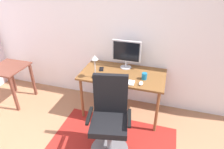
# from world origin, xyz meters

# --- Properties ---
(wall_back) EXTENTS (6.00, 0.10, 2.60)m
(wall_back) POSITION_xyz_m (0.00, 2.20, 1.30)
(wall_back) COLOR silver
(wall_back) RESTS_ON ground
(area_rug) EXTENTS (1.74, 1.17, 0.01)m
(area_rug) POSITION_xyz_m (0.15, 1.02, 0.00)
(area_rug) COLOR maroon
(area_rug) RESTS_ON ground
(desk) EXTENTS (1.30, 0.71, 0.75)m
(desk) POSITION_xyz_m (0.10, 1.78, 0.67)
(desk) COLOR brown
(desk) RESTS_ON ground
(monitor) EXTENTS (0.46, 0.18, 0.46)m
(monitor) POSITION_xyz_m (0.10, 1.99, 1.02)
(monitor) COLOR #B2B2B7
(monitor) RESTS_ON desk
(keyboard) EXTENTS (0.43, 0.13, 0.02)m
(keyboard) POSITION_xyz_m (0.11, 1.53, 0.76)
(keyboard) COLOR white
(keyboard) RESTS_ON desk
(computer_mouse) EXTENTS (0.06, 0.10, 0.03)m
(computer_mouse) POSITION_xyz_m (0.42, 1.54, 0.77)
(computer_mouse) COLOR white
(computer_mouse) RESTS_ON desk
(coffee_cup) EXTENTS (0.08, 0.08, 0.10)m
(coffee_cup) POSITION_xyz_m (0.44, 1.70, 0.80)
(coffee_cup) COLOR #156798
(coffee_cup) RESTS_ON desk
(cell_phone) EXTENTS (0.11, 0.15, 0.01)m
(cell_phone) POSITION_xyz_m (-0.27, 1.81, 0.75)
(cell_phone) COLOR black
(cell_phone) RESTS_ON desk
(desk_lamp) EXTENTS (0.11, 0.11, 0.36)m
(desk_lamp) POSITION_xyz_m (-0.26, 1.54, 1.00)
(desk_lamp) COLOR black
(desk_lamp) RESTS_ON desk
(office_chair) EXTENTS (0.58, 0.53, 1.09)m
(office_chair) POSITION_xyz_m (0.14, 0.98, 0.46)
(office_chair) COLOR slate
(office_chair) RESTS_ON ground
(side_table) EXTENTS (0.56, 0.58, 0.69)m
(side_table) POSITION_xyz_m (-1.87, 1.54, 0.56)
(side_table) COLOR brown
(side_table) RESTS_ON ground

